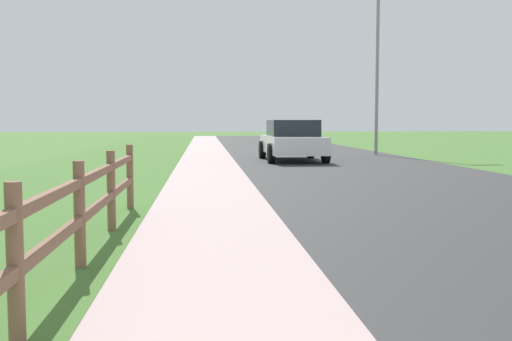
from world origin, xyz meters
name	(u,v)px	position (x,y,z in m)	size (l,w,h in m)	color
ground_plane	(231,157)	(0.00, 25.00, 0.00)	(120.00, 120.00, 0.00)	#45702E
road_asphalt	(309,154)	(3.50, 27.00, 0.00)	(7.00, 66.00, 0.01)	#343434
curb_concrete	(160,154)	(-3.00, 27.00, 0.00)	(6.00, 66.00, 0.01)	#BCA09E
grass_verge	(125,154)	(-4.50, 27.00, 0.01)	(5.00, 66.00, 0.00)	#45702E
rail_fence	(54,224)	(-2.32, 4.98, 0.61)	(0.11, 10.45, 1.05)	brown
parked_suv_white	(292,140)	(2.08, 22.16, 0.74)	(2.14, 4.59, 1.47)	white
street_lamp	(380,58)	(6.29, 25.75, 4.08)	(1.17, 0.20, 6.93)	gray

